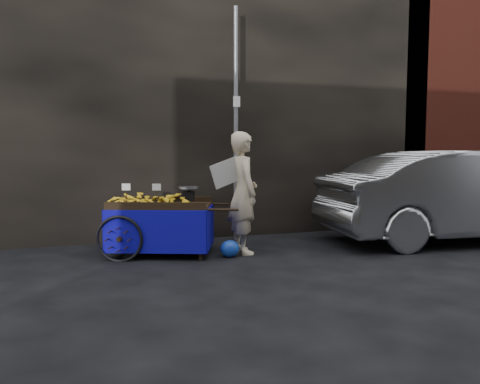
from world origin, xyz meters
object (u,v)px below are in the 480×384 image
object	(u,v)px
plastic_bag	(230,249)
parked_car	(458,196)
vendor	(243,193)
banana_cart	(158,210)

from	to	relation	value
plastic_bag	parked_car	xyz separation A→B (m)	(4.11, -0.00, 0.65)
parked_car	vendor	bearing A→B (deg)	92.09
banana_cart	plastic_bag	xyz separation A→B (m)	(0.96, -0.54, -0.55)
banana_cart	plastic_bag	size ratio (longest dim) A/B	7.86
banana_cart	plastic_bag	distance (m)	1.23
vendor	parked_car	bearing A→B (deg)	-95.40
banana_cart	vendor	distance (m)	1.30
vendor	parked_car	world-z (taller)	vendor
vendor	parked_car	size ratio (longest dim) A/B	0.39
vendor	plastic_bag	bearing A→B (deg)	128.14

